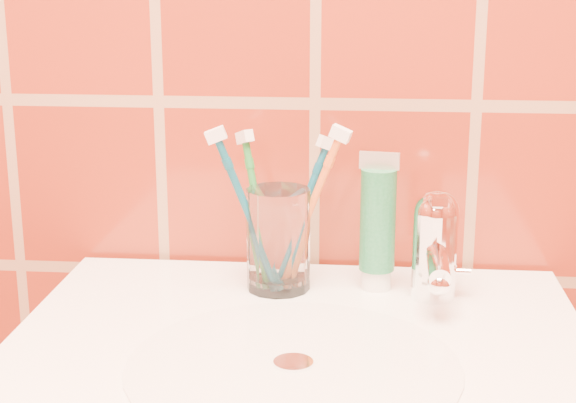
# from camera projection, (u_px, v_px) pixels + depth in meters

# --- Properties ---
(glass_tumbler) EXTENTS (0.08, 0.08, 0.11)m
(glass_tumbler) POSITION_uv_depth(u_px,v_px,m) (278.00, 239.00, 0.96)
(glass_tumbler) COLOR white
(glass_tumbler) RESTS_ON pedestal_sink
(toothpaste_tube) EXTENTS (0.04, 0.04, 0.15)m
(toothpaste_tube) POSITION_uv_depth(u_px,v_px,m) (378.00, 226.00, 0.96)
(toothpaste_tube) COLOR white
(toothpaste_tube) RESTS_ON pedestal_sink
(faucet) EXTENTS (0.05, 0.11, 0.12)m
(faucet) POSITION_uv_depth(u_px,v_px,m) (435.00, 242.00, 0.93)
(faucet) COLOR white
(faucet) RESTS_ON pedestal_sink
(toothbrush_0) EXTENTS (0.12, 0.13, 0.19)m
(toothbrush_0) POSITION_uv_depth(u_px,v_px,m) (258.00, 211.00, 0.97)
(toothbrush_0) COLOR #207830
(toothbrush_0) RESTS_ON glass_tumbler
(toothbrush_1) EXTENTS (0.11, 0.10, 0.19)m
(toothbrush_1) POSITION_uv_depth(u_px,v_px,m) (248.00, 212.00, 0.94)
(toothbrush_1) COLOR #0B4D63
(toothbrush_1) RESTS_ON glass_tumbler
(toothbrush_2) EXTENTS (0.14, 0.12, 0.18)m
(toothbrush_2) POSITION_uv_depth(u_px,v_px,m) (301.00, 212.00, 0.97)
(toothbrush_2) COLOR navy
(toothbrush_2) RESTS_ON glass_tumbler
(toothbrush_3) EXTENTS (0.12, 0.11, 0.19)m
(toothbrush_3) POSITION_uv_depth(u_px,v_px,m) (310.00, 210.00, 0.95)
(toothbrush_3) COLOR orange
(toothbrush_3) RESTS_ON glass_tumbler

